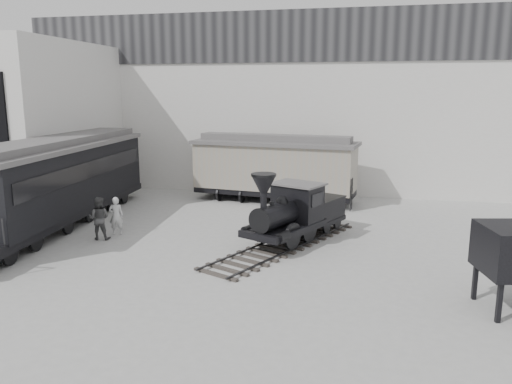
% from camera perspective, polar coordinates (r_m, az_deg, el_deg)
% --- Properties ---
extents(ground, '(90.00, 90.00, 0.00)m').
position_cam_1_polar(ground, '(18.21, -2.41, -8.86)').
color(ground, '#9E9E9B').
extents(north_wall, '(34.00, 2.51, 11.00)m').
position_cam_1_polar(north_wall, '(31.82, 4.22, 10.05)').
color(north_wall, silver).
rests_on(north_wall, ground).
extents(west_pavilion, '(7.00, 12.11, 9.00)m').
position_cam_1_polar(west_pavilion, '(32.51, -23.60, 7.29)').
color(west_pavilion, silver).
rests_on(west_pavilion, ground).
extents(locomotive, '(5.60, 8.91, 3.16)m').
position_cam_1_polar(locomotive, '(21.09, 4.28, -2.72)').
color(locomotive, '#3C3430').
rests_on(locomotive, ground).
extents(boxcar, '(9.80, 4.24, 3.88)m').
position_cam_1_polar(boxcar, '(28.87, 2.12, 2.91)').
color(boxcar, black).
rests_on(boxcar, ground).
extents(passenger_coach, '(3.92, 14.61, 3.87)m').
position_cam_1_polar(passenger_coach, '(25.57, -21.51, 1.24)').
color(passenger_coach, black).
rests_on(passenger_coach, ground).
extents(visitor_a, '(0.74, 0.62, 1.73)m').
position_cam_1_polar(visitor_a, '(23.10, -15.69, -2.64)').
color(visitor_a, silver).
rests_on(visitor_a, ground).
extents(visitor_b, '(1.02, 0.85, 1.88)m').
position_cam_1_polar(visitor_b, '(22.59, -17.50, -2.87)').
color(visitor_b, '#444445').
rests_on(visitor_b, ground).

